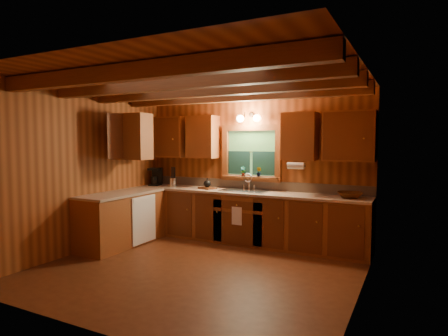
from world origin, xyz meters
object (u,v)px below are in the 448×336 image
sink (245,193)px  coffee_maker (156,177)px  cutting_board (207,188)px  wicker_basket (350,195)px

sink → coffee_maker: bearing=-179.8°
coffee_maker → cutting_board: coffee_maker is taller
sink → coffee_maker: 1.92m
cutting_board → wicker_basket: (2.49, 0.00, 0.03)m
sink → coffee_maker: size_ratio=2.38×
coffee_maker → wicker_basket: coffee_maker is taller
wicker_basket → sink: bearing=178.8°
wicker_basket → cutting_board: bearing=-180.0°
sink → cutting_board: size_ratio=2.80×
sink → cutting_board: bearing=-177.2°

